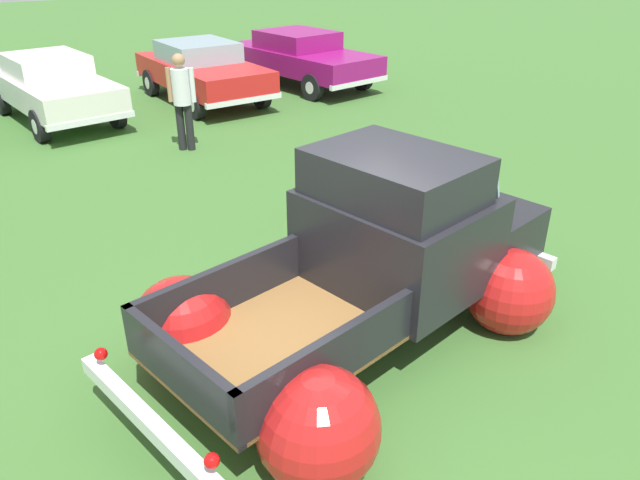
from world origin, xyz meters
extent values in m
plane|color=#3D6B2D|center=(0.00, 0.00, 0.00)|extent=(80.00, 80.00, 0.00)
cylinder|color=black|center=(1.24, 1.15, 0.38)|extent=(0.79, 0.37, 0.76)
cylinder|color=silver|center=(1.24, 1.15, 0.38)|extent=(0.38, 0.30, 0.34)
cylinder|color=black|center=(1.60, -0.55, 0.38)|extent=(0.79, 0.37, 0.76)
cylinder|color=silver|center=(1.60, -0.55, 0.38)|extent=(0.38, 0.30, 0.34)
cylinder|color=black|center=(-1.50, 0.57, 0.38)|extent=(0.79, 0.37, 0.76)
cylinder|color=silver|center=(-1.50, 0.57, 0.38)|extent=(0.38, 0.30, 0.34)
cylinder|color=black|center=(-1.14, -1.13, 0.38)|extent=(0.79, 0.37, 0.76)
cylinder|color=silver|center=(-1.14, -1.13, 0.38)|extent=(0.38, 0.30, 0.34)
sphere|color=red|center=(-1.51, 0.62, 0.44)|extent=(1.14, 1.14, 0.96)
sphere|color=red|center=(-1.13, -1.18, 0.44)|extent=(1.14, 1.14, 0.96)
cube|color=olive|center=(-0.93, -0.20, 0.54)|extent=(2.33, 1.93, 0.04)
cube|color=black|center=(-1.08, 0.52, 0.77)|extent=(2.02, 0.50, 0.50)
cube|color=black|center=(-0.78, -0.91, 0.77)|extent=(2.02, 0.50, 0.50)
cube|color=black|center=(0.03, 0.01, 0.77)|extent=(0.40, 1.52, 0.50)
cube|color=black|center=(-1.89, -0.40, 0.77)|extent=(0.40, 1.52, 0.50)
cube|color=black|center=(0.64, 0.13, 0.99)|extent=(1.77, 1.96, 0.95)
cube|color=black|center=(0.54, 0.11, 1.70)|extent=(1.44, 1.75, 0.45)
cube|color=#8CADB7|center=(1.17, 0.25, 1.68)|extent=(0.45, 1.46, 0.38)
cube|color=black|center=(1.66, 0.35, 0.80)|extent=(1.56, 1.84, 0.55)
sphere|color=red|center=(1.23, 1.18, 0.42)|extent=(1.09, 1.09, 0.92)
sphere|color=red|center=(1.61, -0.58, 0.42)|extent=(1.09, 1.09, 0.92)
cube|color=silver|center=(-2.19, -0.47, 0.46)|extent=(0.53, 1.96, 0.14)
cube|color=silver|center=(2.19, 0.47, 0.46)|extent=(0.53, 1.96, 0.14)
sphere|color=red|center=(-2.32, 0.32, 0.64)|extent=(0.13, 0.13, 0.11)
sphere|color=red|center=(-1.99, -1.23, 0.64)|extent=(0.13, 0.13, 0.11)
cylinder|color=black|center=(0.17, 9.07, 0.33)|extent=(0.29, 0.68, 0.66)
cylinder|color=silver|center=(0.17, 9.07, 0.33)|extent=(0.25, 0.32, 0.30)
cylinder|color=black|center=(-1.40, 8.86, 0.33)|extent=(0.29, 0.68, 0.66)
cylinder|color=silver|center=(-1.40, 8.86, 0.33)|extent=(0.25, 0.32, 0.30)
cylinder|color=black|center=(-0.19, 11.77, 0.33)|extent=(0.29, 0.68, 0.66)
cylinder|color=silver|center=(-0.19, 11.77, 0.33)|extent=(0.25, 0.32, 0.30)
cylinder|color=black|center=(-1.76, 11.55, 0.33)|extent=(0.29, 0.68, 0.66)
cylinder|color=silver|center=(-1.76, 11.55, 0.33)|extent=(0.25, 0.32, 0.30)
cube|color=silver|center=(-0.80, 10.31, 0.71)|extent=(2.26, 4.44, 0.55)
cube|color=silver|center=(-0.82, 10.48, 1.21)|extent=(1.69, 1.96, 0.45)
cube|color=silver|center=(-1.07, 12.38, 0.45)|extent=(1.77, 0.33, 0.12)
cube|color=silver|center=(-0.52, 8.25, 0.45)|extent=(1.77, 0.33, 0.12)
cylinder|color=black|center=(3.57, 8.88, 0.33)|extent=(0.23, 0.67, 0.66)
cylinder|color=silver|center=(3.57, 8.88, 0.33)|extent=(0.23, 0.31, 0.30)
cylinder|color=black|center=(1.87, 8.79, 0.33)|extent=(0.23, 0.67, 0.66)
cylinder|color=silver|center=(1.87, 8.79, 0.33)|extent=(0.23, 0.31, 0.30)
cylinder|color=black|center=(3.44, 11.61, 0.33)|extent=(0.23, 0.67, 0.66)
cylinder|color=silver|center=(3.44, 11.61, 0.33)|extent=(0.23, 0.31, 0.30)
cylinder|color=black|center=(1.74, 11.52, 0.33)|extent=(0.23, 0.67, 0.66)
cylinder|color=silver|center=(1.74, 11.52, 0.33)|extent=(0.23, 0.31, 0.30)
cube|color=red|center=(2.65, 10.20, 0.71)|extent=(2.03, 4.35, 0.55)
cube|color=#8CADB7|center=(2.65, 10.37, 1.21)|extent=(1.67, 1.87, 0.45)
cube|color=silver|center=(2.55, 12.29, 0.45)|extent=(1.88, 0.19, 0.12)
cube|color=silver|center=(2.76, 8.11, 0.45)|extent=(1.88, 0.19, 0.12)
cylinder|color=black|center=(6.73, 9.13, 0.33)|extent=(0.30, 0.68, 0.66)
cylinder|color=silver|center=(6.73, 9.13, 0.33)|extent=(0.26, 0.33, 0.30)
cylinder|color=black|center=(4.99, 8.85, 0.33)|extent=(0.30, 0.68, 0.66)
cylinder|color=silver|center=(4.99, 8.85, 0.33)|extent=(0.26, 0.33, 0.30)
cylinder|color=black|center=(6.26, 12.01, 0.33)|extent=(0.30, 0.68, 0.66)
cylinder|color=silver|center=(6.26, 12.01, 0.33)|extent=(0.26, 0.33, 0.30)
cylinder|color=black|center=(4.53, 11.73, 0.33)|extent=(0.30, 0.68, 0.66)
cylinder|color=silver|center=(4.53, 11.73, 0.33)|extent=(0.26, 0.33, 0.30)
cube|color=#8C1466|center=(5.63, 10.43, 0.71)|extent=(2.58, 4.80, 0.55)
cube|color=#8C1466|center=(5.60, 10.61, 1.21)|extent=(1.92, 2.15, 0.45)
cube|color=silver|center=(5.27, 12.64, 0.45)|extent=(1.93, 0.41, 0.12)
cube|color=silver|center=(5.98, 8.22, 0.45)|extent=(1.93, 0.41, 0.12)
cylinder|color=black|center=(0.96, 6.80, 0.44)|extent=(0.21, 0.21, 0.89)
cylinder|color=black|center=(0.83, 6.90, 0.44)|extent=(0.21, 0.21, 0.89)
cylinder|color=silver|center=(0.89, 6.85, 1.22)|extent=(0.47, 0.47, 0.66)
cylinder|color=silver|center=(1.07, 6.72, 1.25)|extent=(0.13, 0.13, 0.63)
cylinder|color=#A87A56|center=(0.72, 6.98, 1.25)|extent=(0.13, 0.13, 0.63)
sphere|color=#A87A56|center=(0.89, 6.85, 1.70)|extent=(0.33, 0.33, 0.24)
cube|color=black|center=(1.22, 2.98, 0.01)|extent=(0.36, 0.36, 0.03)
cone|color=orange|center=(1.22, 2.98, 0.33)|extent=(0.28, 0.28, 0.60)
cylinder|color=white|center=(1.22, 2.98, 0.42)|extent=(0.17, 0.17, 0.08)
camera|label=1|loc=(-2.91, -4.04, 3.74)|focal=33.72mm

